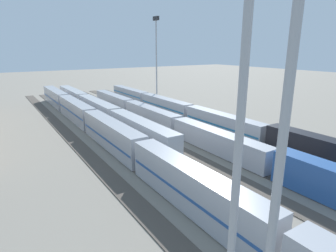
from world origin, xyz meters
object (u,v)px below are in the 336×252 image
object	(u,v)px
train_on_track_5	(112,135)
train_on_track_4	(98,110)
light_mast_0	(156,50)
train_on_track_2	(175,124)
train_on_track_0	(185,111)
light_mast_3	(245,64)

from	to	relation	value
train_on_track_5	train_on_track_4	world-z (taller)	same
light_mast_0	train_on_track_4	bearing A→B (deg)	112.73
train_on_track_2	light_mast_0	world-z (taller)	light_mast_0
train_on_track_2	light_mast_0	bearing A→B (deg)	-23.73
train_on_track_4	light_mast_0	size ratio (longest dim) A/B	2.61
train_on_track_4	train_on_track_2	bearing A→B (deg)	-154.05
train_on_track_0	light_mast_3	distance (m)	61.16
train_on_track_5	light_mast_0	distance (m)	45.17
train_on_track_5	train_on_track_4	size ratio (longest dim) A/B	1.68
train_on_track_2	train_on_track_0	bearing A→B (deg)	-45.35
train_on_track_0	train_on_track_2	bearing A→B (deg)	134.65
train_on_track_2	light_mast_3	world-z (taller)	light_mast_3
train_on_track_4	light_mast_3	xyz separation A→B (m)	(-60.01, 12.80, 14.66)
train_on_track_5	train_on_track_4	distance (m)	22.69
light_mast_0	train_on_track_5	bearing A→B (deg)	138.40
train_on_track_2	train_on_track_4	size ratio (longest dim) A/B	1.27
train_on_track_5	train_on_track_2	bearing A→B (deg)	-83.97
light_mast_3	light_mast_0	bearing A→B (deg)	-27.37
train_on_track_5	light_mast_3	size ratio (longest dim) A/B	4.43
train_on_track_5	light_mast_0	bearing A→B (deg)	-41.60
train_on_track_0	train_on_track_4	distance (m)	22.68
train_on_track_0	light_mast_0	distance (m)	25.78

